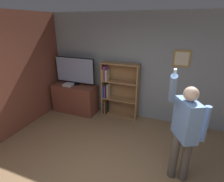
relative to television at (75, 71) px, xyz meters
The scene contains 7 objects.
wall_back 1.86m from the television, ahead, with size 7.10×0.09×2.70m.
wall_side_brick 1.37m from the television, 123.62° to the right, with size 0.06×4.41×2.70m.
tv_ledge 0.80m from the television, 90.00° to the right, with size 1.24×0.53×0.80m.
television is the anchor object (origin of this frame).
game_console 0.43m from the television, 126.02° to the right, with size 0.25×0.24×0.06m.
bookshelf 1.29m from the television, ahead, with size 0.99×0.28×1.49m.
person 3.27m from the television, 28.12° to the right, with size 0.58×0.55×1.91m.
Camera 1 is at (0.83, -1.46, 2.45)m, focal length 28.00 mm.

